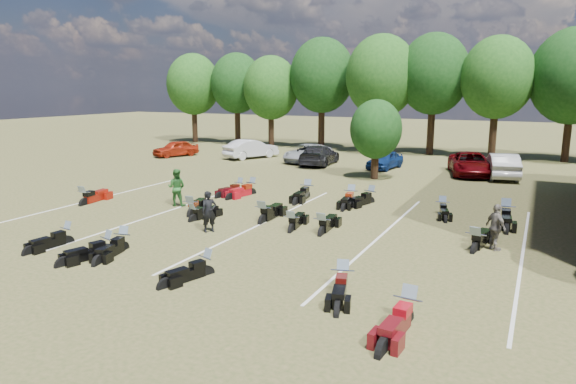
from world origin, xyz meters
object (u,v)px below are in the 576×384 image
Objects in this scene: car_0 at (176,148)px; motorcycle_3 at (107,255)px; person_green at (177,187)px; person_grey at (496,227)px; motorcycle_7 at (84,205)px; motorcycle_14 at (239,193)px; car_4 at (385,160)px; person_black at (209,212)px.

car_0 reaches higher than motorcycle_3.
person_green reaches higher than person_grey.
person_grey is at bearing 176.83° from motorcycle_7.
person_grey reaches higher than motorcycle_3.
person_green is 4.16m from motorcycle_14.
motorcycle_3 is (-11.81, -6.46, -0.83)m from person_grey.
car_4 reaches higher than motorcycle_3.
person_grey is at bearing -34.77° from person_black.
motorcycle_3 is 11.06m from motorcycle_14.
person_grey is (26.09, -15.22, 0.17)m from car_0.
car_4 is at bearing -126.47° from motorcycle_7.
person_grey reaches higher than car_4.
person_green reaches higher than car_0.
person_green is at bearing -93.70° from motorcycle_14.
car_0 is at bearing -72.64° from motorcycle_7.
person_black reaches higher than motorcycle_14.
person_green reaches higher than motorcycle_3.
car_4 is 1.57× the size of motorcycle_7.
person_black is 0.91× the size of person_green.
motorcycle_14 is (-1.48, 10.96, 0.00)m from motorcycle_3.
motorcycle_3 reaches higher than motorcycle_14.
car_0 is 30.21m from person_grey.
person_black is at bearing -25.85° from car_0.
person_green is at bearing -162.83° from motorcycle_7.
car_4 is 2.29× the size of person_black.
car_0 is 18.17m from motorcycle_7.
person_green is 14.40m from person_grey.
person_green reaches higher than motorcycle_7.
motorcycle_7 is (-18.55, -1.30, -0.83)m from person_grey.
motorcycle_7 is (-9.94, -17.71, -0.64)m from car_4.
motorcycle_3 is (-3.20, -22.88, -0.64)m from car_4.
person_black reaches higher than motorcycle_7.
car_0 is 1.82× the size of motorcycle_3.
car_4 is at bearing 97.78° from motorcycle_3.
car_0 is at bearing 83.07° from person_black.
car_0 is 23.74m from person_black.
person_black is 8.36m from motorcycle_7.
person_grey reaches higher than car_0.
person_grey is 0.79× the size of motorcycle_14.
person_green is at bearing 125.80° from motorcycle_3.
person_green is (-4.06, 3.12, 0.08)m from person_black.
car_0 is 2.34× the size of person_black.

